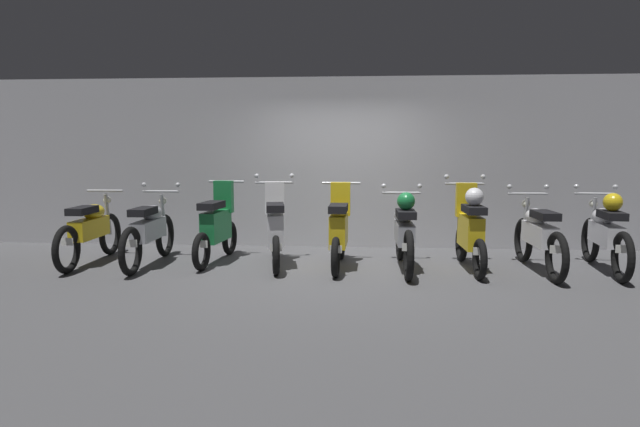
{
  "coord_description": "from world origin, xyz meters",
  "views": [
    {
      "loc": [
        0.3,
        -7.38,
        1.68
      ],
      "look_at": [
        -0.27,
        0.22,
        0.75
      ],
      "focal_mm": 30.71,
      "sensor_mm": 36.0,
      "label": 1
    }
  ],
  "objects_px": {
    "motorbike_slot_2": "(217,226)",
    "motorbike_slot_6": "(470,229)",
    "motorbike_slot_4": "(339,230)",
    "motorbike_slot_5": "(404,231)",
    "motorbike_slot_7": "(538,235)",
    "motorbike_slot_1": "(149,231)",
    "motorbike_slot_8": "(606,233)",
    "motorbike_slot_3": "(275,229)",
    "motorbike_slot_0": "(90,230)"
  },
  "relations": [
    {
      "from": "motorbike_slot_2",
      "to": "motorbike_slot_4",
      "type": "height_order",
      "value": "same"
    },
    {
      "from": "motorbike_slot_0",
      "to": "motorbike_slot_8",
      "type": "xyz_separation_m",
      "value": [
        7.2,
        -0.01,
        0.04
      ]
    },
    {
      "from": "motorbike_slot_8",
      "to": "motorbike_slot_7",
      "type": "bearing_deg",
      "value": -175.95
    },
    {
      "from": "motorbike_slot_1",
      "to": "motorbike_slot_7",
      "type": "distance_m",
      "value": 5.4
    },
    {
      "from": "motorbike_slot_7",
      "to": "motorbike_slot_5",
      "type": "bearing_deg",
      "value": -179.89
    },
    {
      "from": "motorbike_slot_7",
      "to": "motorbike_slot_6",
      "type": "bearing_deg",
      "value": 177.08
    },
    {
      "from": "motorbike_slot_2",
      "to": "motorbike_slot_8",
      "type": "bearing_deg",
      "value": -2.54
    },
    {
      "from": "motorbike_slot_4",
      "to": "motorbike_slot_7",
      "type": "relative_size",
      "value": 0.86
    },
    {
      "from": "motorbike_slot_2",
      "to": "motorbike_slot_5",
      "type": "distance_m",
      "value": 2.71
    },
    {
      "from": "motorbike_slot_1",
      "to": "motorbike_slot_3",
      "type": "height_order",
      "value": "motorbike_slot_3"
    },
    {
      "from": "motorbike_slot_3",
      "to": "motorbike_slot_7",
      "type": "height_order",
      "value": "motorbike_slot_3"
    },
    {
      "from": "motorbike_slot_0",
      "to": "motorbike_slot_2",
      "type": "distance_m",
      "value": 1.82
    },
    {
      "from": "motorbike_slot_6",
      "to": "motorbike_slot_7",
      "type": "bearing_deg",
      "value": -2.92
    },
    {
      "from": "motorbike_slot_2",
      "to": "motorbike_slot_6",
      "type": "distance_m",
      "value": 3.61
    },
    {
      "from": "motorbike_slot_0",
      "to": "motorbike_slot_1",
      "type": "bearing_deg",
      "value": -3.56
    },
    {
      "from": "motorbike_slot_7",
      "to": "motorbike_slot_8",
      "type": "xyz_separation_m",
      "value": [
        0.9,
        0.06,
        0.04
      ]
    },
    {
      "from": "motorbike_slot_2",
      "to": "motorbike_slot_6",
      "type": "xyz_separation_m",
      "value": [
        3.6,
        -0.26,
        0.04
      ]
    },
    {
      "from": "motorbike_slot_5",
      "to": "motorbike_slot_6",
      "type": "relative_size",
      "value": 1.16
    },
    {
      "from": "motorbike_slot_0",
      "to": "motorbike_slot_8",
      "type": "relative_size",
      "value": 1.0
    },
    {
      "from": "motorbike_slot_2",
      "to": "motorbike_slot_8",
      "type": "distance_m",
      "value": 5.4
    },
    {
      "from": "motorbike_slot_0",
      "to": "motorbike_slot_2",
      "type": "bearing_deg",
      "value": 7.38
    },
    {
      "from": "motorbike_slot_6",
      "to": "motorbike_slot_7",
      "type": "relative_size",
      "value": 0.86
    },
    {
      "from": "motorbike_slot_0",
      "to": "motorbike_slot_6",
      "type": "relative_size",
      "value": 1.16
    },
    {
      "from": "motorbike_slot_2",
      "to": "motorbike_slot_3",
      "type": "distance_m",
      "value": 0.91
    },
    {
      "from": "motorbike_slot_3",
      "to": "motorbike_slot_7",
      "type": "distance_m",
      "value": 3.61
    },
    {
      "from": "motorbike_slot_1",
      "to": "motorbike_slot_8",
      "type": "height_order",
      "value": "same"
    },
    {
      "from": "motorbike_slot_1",
      "to": "motorbike_slot_6",
      "type": "xyz_separation_m",
      "value": [
        4.5,
        0.03,
        0.08
      ]
    },
    {
      "from": "motorbike_slot_1",
      "to": "motorbike_slot_8",
      "type": "distance_m",
      "value": 6.3
    },
    {
      "from": "motorbike_slot_5",
      "to": "motorbike_slot_6",
      "type": "height_order",
      "value": "motorbike_slot_6"
    },
    {
      "from": "motorbike_slot_4",
      "to": "motorbike_slot_1",
      "type": "bearing_deg",
      "value": -178.99
    },
    {
      "from": "motorbike_slot_7",
      "to": "motorbike_slot_2",
      "type": "bearing_deg",
      "value": 176.14
    },
    {
      "from": "motorbike_slot_4",
      "to": "motorbike_slot_7",
      "type": "bearing_deg",
      "value": -1.3
    },
    {
      "from": "motorbike_slot_3",
      "to": "motorbike_slot_4",
      "type": "bearing_deg",
      "value": -3.52
    },
    {
      "from": "motorbike_slot_4",
      "to": "motorbike_slot_8",
      "type": "xyz_separation_m",
      "value": [
        3.6,
        0.0,
        0.0
      ]
    },
    {
      "from": "motorbike_slot_8",
      "to": "motorbike_slot_1",
      "type": "bearing_deg",
      "value": -179.54
    },
    {
      "from": "motorbike_slot_3",
      "to": "motorbike_slot_5",
      "type": "height_order",
      "value": "motorbike_slot_3"
    },
    {
      "from": "motorbike_slot_4",
      "to": "motorbike_slot_6",
      "type": "xyz_separation_m",
      "value": [
        1.8,
        -0.02,
        0.04
      ]
    },
    {
      "from": "motorbike_slot_6",
      "to": "motorbike_slot_8",
      "type": "distance_m",
      "value": 1.8
    },
    {
      "from": "motorbike_slot_1",
      "to": "motorbike_slot_0",
      "type": "bearing_deg",
      "value": 176.44
    },
    {
      "from": "motorbike_slot_8",
      "to": "motorbike_slot_5",
      "type": "bearing_deg",
      "value": -178.57
    },
    {
      "from": "motorbike_slot_2",
      "to": "motorbike_slot_0",
      "type": "bearing_deg",
      "value": -172.62
    },
    {
      "from": "motorbike_slot_3",
      "to": "motorbike_slot_4",
      "type": "height_order",
      "value": "motorbike_slot_3"
    },
    {
      "from": "motorbike_slot_4",
      "to": "motorbike_slot_3",
      "type": "bearing_deg",
      "value": 176.48
    },
    {
      "from": "motorbike_slot_6",
      "to": "motorbike_slot_8",
      "type": "relative_size",
      "value": 0.86
    },
    {
      "from": "motorbike_slot_5",
      "to": "motorbike_slot_7",
      "type": "height_order",
      "value": "same"
    },
    {
      "from": "motorbike_slot_3",
      "to": "motorbike_slot_7",
      "type": "bearing_deg",
      "value": -1.86
    },
    {
      "from": "motorbike_slot_3",
      "to": "motorbike_slot_6",
      "type": "height_order",
      "value": "same"
    },
    {
      "from": "motorbike_slot_0",
      "to": "motorbike_slot_7",
      "type": "xyz_separation_m",
      "value": [
        6.3,
        -0.07,
        0.0
      ]
    },
    {
      "from": "motorbike_slot_4",
      "to": "motorbike_slot_8",
      "type": "height_order",
      "value": "motorbike_slot_4"
    },
    {
      "from": "motorbike_slot_4",
      "to": "motorbike_slot_5",
      "type": "xyz_separation_m",
      "value": [
        0.9,
        -0.06,
        0.0
      ]
    }
  ]
}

